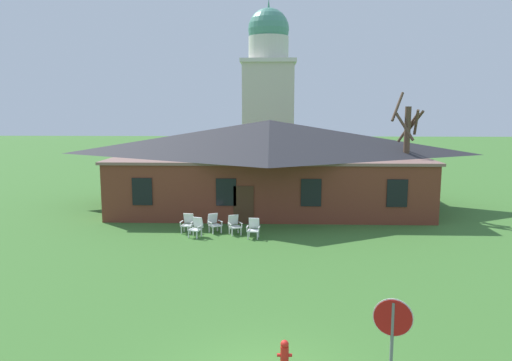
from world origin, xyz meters
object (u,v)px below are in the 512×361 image
lawn_chair_by_porch (188,223)px  lawn_chair_right_end (254,228)px  lawn_chair_left_end (214,223)px  fire_hydrant (284,356)px  lawn_chair_near_door (196,227)px  lawn_chair_middle (234,224)px  stop_sign (392,332)px

lawn_chair_by_porch → lawn_chair_right_end: bearing=-15.1°
lawn_chair_left_end → fire_hydrant: (3.29, -12.96, -0.12)m
lawn_chair_near_door → fire_hydrant: (4.06, -12.07, -0.12)m
lawn_chair_middle → lawn_chair_near_door: bearing=-162.0°
lawn_chair_middle → lawn_chair_right_end: size_ratio=1.00×
stop_sign → lawn_chair_near_door: (-6.21, 13.50, -1.24)m
fire_hydrant → lawn_chair_near_door: bearing=108.6°
lawn_chair_left_end → fire_hydrant: lawn_chair_left_end is taller
lawn_chair_middle → fire_hydrant: (2.23, -12.66, -0.12)m
lawn_chair_by_porch → fire_hydrant: 13.71m
lawn_chair_near_door → lawn_chair_left_end: 1.18m
stop_sign → fire_hydrant: stop_sign is taller
lawn_chair_near_door → lawn_chair_middle: same height
stop_sign → fire_hydrant: (-2.15, 1.43, -1.36)m
lawn_chair_left_end → lawn_chair_right_end: bearing=-25.1°
stop_sign → lawn_chair_right_end: size_ratio=2.56×
lawn_chair_near_door → stop_sign: bearing=-65.3°
lawn_chair_left_end → lawn_chair_right_end: same height
lawn_chair_near_door → lawn_chair_right_end: size_ratio=1.00×
stop_sign → lawn_chair_left_end: 15.44m
lawn_chair_near_door → lawn_chair_left_end: bearing=49.1°
fire_hydrant → lawn_chair_right_end: bearing=95.9°
stop_sign → lawn_chair_right_end: 13.91m
lawn_chair_left_end → lawn_chair_middle: 1.10m
lawn_chair_left_end → lawn_chair_right_end: (2.05, -0.96, 0.00)m
fire_hydrant → lawn_chair_left_end: bearing=104.2°
stop_sign → lawn_chair_left_end: (-5.43, 14.39, -1.24)m
lawn_chair_left_end → fire_hydrant: 13.37m
stop_sign → lawn_chair_by_porch: stop_sign is taller
lawn_chair_near_door → lawn_chair_middle: 1.92m
lawn_chair_left_end → lawn_chair_by_porch: bearing=-177.9°
stop_sign → lawn_chair_right_end: stop_sign is taller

